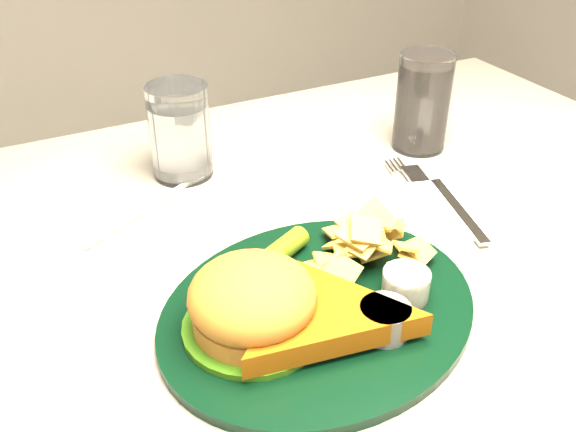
% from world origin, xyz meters
% --- Properties ---
extents(dinner_plate, '(0.38, 0.34, 0.07)m').
position_xyz_m(dinner_plate, '(-0.02, -0.10, 0.79)').
color(dinner_plate, black).
rests_on(dinner_plate, table).
extents(water_glass, '(0.10, 0.10, 0.12)m').
position_xyz_m(water_glass, '(-0.05, 0.21, 0.81)').
color(water_glass, silver).
rests_on(water_glass, table).
extents(cola_glass, '(0.08, 0.08, 0.13)m').
position_xyz_m(cola_glass, '(0.27, 0.14, 0.82)').
color(cola_glass, black).
rests_on(cola_glass, table).
extents(fork_napkin, '(0.19, 0.22, 0.01)m').
position_xyz_m(fork_napkin, '(0.20, -0.02, 0.76)').
color(fork_napkin, white).
rests_on(fork_napkin, table).
extents(wrapped_straw, '(0.20, 0.15, 0.01)m').
position_xyz_m(wrapped_straw, '(-0.12, 0.15, 0.75)').
color(wrapped_straw, silver).
rests_on(wrapped_straw, table).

